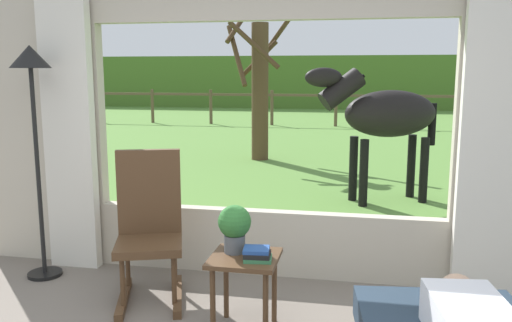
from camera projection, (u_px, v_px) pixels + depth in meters
back_wall_with_window at (267, 128)px, 4.32m from camera, size 5.20×0.12×2.55m
curtain_panel_left at (69, 131)px, 4.52m from camera, size 0.44×0.10×2.40m
curtain_panel_right at (491, 141)px, 3.87m from camera, size 0.44×0.10×2.40m
outdoor_pasture_lawn at (333, 132)px, 15.07m from camera, size 36.00×21.68×0.02m
distant_hill_ridge at (345, 82)px, 24.39m from camera, size 36.00×2.00×2.40m
rocking_chair at (149, 227)px, 3.99m from camera, size 0.66×0.79×1.12m
side_table at (245, 270)px, 3.45m from camera, size 0.44×0.44×0.52m
potted_plant at (235, 226)px, 3.48m from camera, size 0.22×0.22×0.32m
book_stack at (257, 254)px, 3.36m from camera, size 0.20×0.17×0.08m
floor_lamp_left at (32, 92)px, 4.22m from camera, size 0.32×0.32×1.91m
horse at (385, 115)px, 6.74m from camera, size 1.78×1.09×1.73m
pasture_tree at (259, 85)px, 10.04m from camera, size 1.35×1.36×3.07m
pasture_fence_line at (336, 103)px, 16.28m from camera, size 16.10×0.10×1.10m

